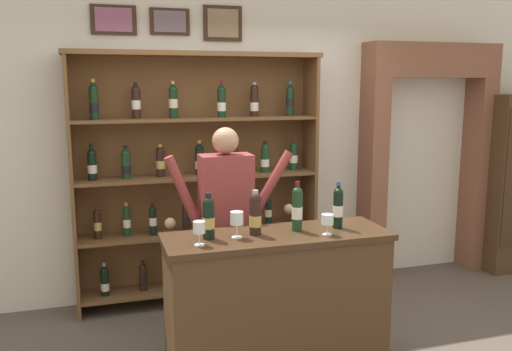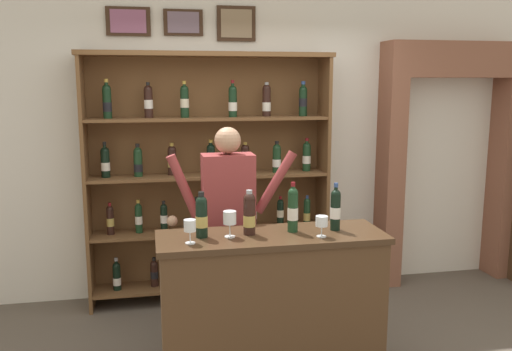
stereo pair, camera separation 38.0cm
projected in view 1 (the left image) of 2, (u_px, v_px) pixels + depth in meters
back_wall at (226, 131)px, 5.01m from camera, size 12.00×0.19×3.03m
wine_shelf at (198, 172)px, 4.75m from camera, size 2.18×0.36×2.22m
archway_doorway at (422, 144)px, 5.50m from camera, size 1.41×0.45×2.34m
side_cabinet at (512, 183)px, 5.62m from camera, size 0.63×0.43×1.84m
tasting_counter at (277, 305)px, 3.58m from camera, size 1.49×0.51×0.99m
shopkeeper at (226, 213)px, 3.99m from camera, size 1.00×0.22×1.65m
tasting_bottle_vin_santo at (209, 217)px, 3.36m from camera, size 0.08×0.08×0.30m
tasting_bottle_rosso at (255, 213)px, 3.45m from camera, size 0.08×0.08×0.29m
tasting_bottle_bianco at (297, 208)px, 3.54m from camera, size 0.07×0.07×0.33m
tasting_bottle_riserva at (338, 207)px, 3.61m from camera, size 0.07×0.07×0.32m
wine_glass_center at (199, 229)px, 3.23m from camera, size 0.07×0.07×0.15m
wine_glass_right at (327, 220)px, 3.45m from camera, size 0.08×0.08×0.14m
wine_glass_left at (237, 219)px, 3.38m from camera, size 0.08×0.08×0.17m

